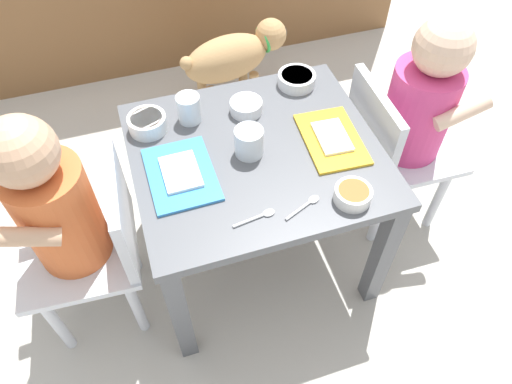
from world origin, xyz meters
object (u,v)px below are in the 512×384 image
at_px(spoon_by_left_tray, 306,205).
at_px(dining_table, 256,172).
at_px(cereal_bowl_left_side, 246,106).
at_px(food_tray_left, 181,174).
at_px(veggie_bowl_near, 353,194).
at_px(dog, 234,57).
at_px(veggie_bowl_far, 297,79).
at_px(food_tray_right, 332,138).
at_px(seated_child_left, 63,212).
at_px(water_cup_right, 189,110).
at_px(water_cup_left, 249,142).
at_px(spoon_by_right_tray, 258,217).
at_px(seated_child_right, 416,108).
at_px(cereal_bowl_right_side, 147,123).

bearing_deg(spoon_by_left_tray, dining_table, 105.28).
bearing_deg(cereal_bowl_left_side, dining_table, -97.66).
relative_size(dining_table, spoon_by_left_tray, 6.21).
bearing_deg(food_tray_left, veggie_bowl_near, -28.21).
xyz_separation_m(dog, cereal_bowl_left_side, (-0.12, -0.56, 0.25)).
bearing_deg(veggie_bowl_far, food_tray_right, -88.64).
xyz_separation_m(seated_child_left, cereal_bowl_left_side, (0.48, 0.18, 0.03)).
xyz_separation_m(food_tray_left, spoon_by_left_tray, (0.24, -0.17, -0.00)).
xyz_separation_m(seated_child_left, food_tray_left, (0.27, 0.02, 0.02)).
bearing_deg(food_tray_left, dog, 65.68).
xyz_separation_m(food_tray_right, water_cup_right, (-0.32, 0.18, 0.03)).
relative_size(water_cup_left, cereal_bowl_left_side, 0.85).
height_order(water_cup_right, cereal_bowl_left_side, water_cup_right).
height_order(spoon_by_left_tray, spoon_by_right_tray, same).
height_order(seated_child_left, food_tray_right, seated_child_left).
bearing_deg(cereal_bowl_left_side, seated_child_right, -14.02).
bearing_deg(food_tray_right, cereal_bowl_right_side, 157.35).
distance_m(seated_child_left, water_cup_left, 0.45).
distance_m(dining_table, cereal_bowl_right_side, 0.30).
height_order(cereal_bowl_left_side, veggie_bowl_near, same).
distance_m(seated_child_left, seated_child_right, 0.92).
distance_m(veggie_bowl_near, spoon_by_left_tray, 0.11).
xyz_separation_m(food_tray_left, water_cup_right, (0.06, 0.18, 0.03)).
relative_size(seated_child_left, veggie_bowl_near, 8.49).
height_order(cereal_bowl_left_side, veggie_bowl_far, same).
relative_size(food_tray_left, water_cup_right, 2.87).
relative_size(food_tray_left, spoon_by_left_tray, 2.19).
relative_size(cereal_bowl_right_side, spoon_by_right_tray, 0.96).
bearing_deg(cereal_bowl_right_side, spoon_by_right_tray, -62.80).
relative_size(dog, food_tray_right, 2.01).
height_order(food_tray_right, cereal_bowl_left_side, cereal_bowl_left_side).
relative_size(food_tray_left, cereal_bowl_left_side, 2.51).
xyz_separation_m(dog, cereal_bowl_right_side, (-0.37, -0.55, 0.25)).
relative_size(dining_table, seated_child_right, 0.86).
distance_m(water_cup_left, veggie_bowl_near, 0.27).
bearing_deg(water_cup_right, seated_child_left, -149.70).
bearing_deg(seated_child_left, spoon_by_right_tray, -20.95).
distance_m(seated_child_right, cereal_bowl_right_side, 0.71).
relative_size(dining_table, dog, 1.38).
xyz_separation_m(cereal_bowl_left_side, spoon_by_right_tray, (-0.08, -0.34, -0.01)).
bearing_deg(dining_table, water_cup_right, 128.48).
bearing_deg(seated_child_left, veggie_bowl_far, 20.88).
bearing_deg(food_tray_right, dining_table, 173.38).
relative_size(food_tray_right, cereal_bowl_left_side, 2.57).
bearing_deg(dining_table, food_tray_left, -173.38).
xyz_separation_m(seated_child_right, veggie_bowl_near, (-0.30, -0.24, 0.03)).
height_order(food_tray_left, water_cup_right, water_cup_right).
bearing_deg(water_cup_right, veggie_bowl_far, 9.22).
bearing_deg(water_cup_right, cereal_bowl_right_side, -177.93).
height_order(seated_child_left, veggie_bowl_near, seated_child_left).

